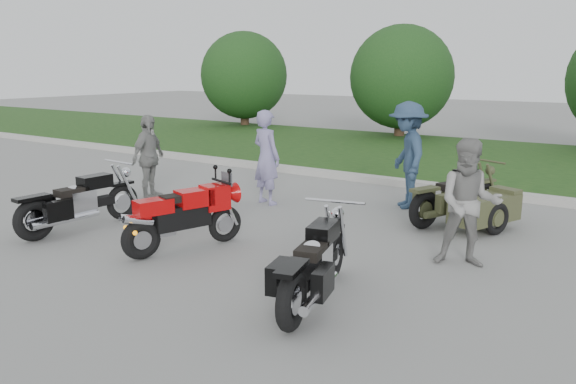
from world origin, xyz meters
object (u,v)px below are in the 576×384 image
Objects in this scene: person_denim at (407,155)px; cruiser_sidecar at (471,204)px; cruiser_right at (314,268)px; person_stripe at (266,157)px; person_grey at (469,203)px; person_back at (149,158)px; cruiser_left at (76,204)px; sportbike_red at (182,215)px.

cruiser_sidecar is at bearing 27.60° from person_denim.
person_stripe is (-3.16, 3.48, 0.47)m from cruiser_right.
person_back is (-6.27, 0.33, -0.01)m from person_grey.
cruiser_right is 2.42m from person_grey.
cruiser_right is at bearing -0.10° from cruiser_left.
sportbike_red is 1.09× the size of person_back.
sportbike_red is 2.10m from cruiser_left.
person_back is (-5.80, -1.48, 0.44)m from cruiser_sidecar.
cruiser_left is 1.32× the size of person_back.
person_stripe is (-3.70, -0.49, 0.50)m from cruiser_sidecar.
person_grey is (3.50, 1.62, 0.32)m from sportbike_red.
person_stripe is at bearing -150.53° from cruiser_sidecar.
cruiser_right is 1.04× the size of cruiser_sidecar.
sportbike_red is 3.41m from person_back.
person_back is (-2.78, 1.95, 0.31)m from sportbike_red.
person_grey reaches higher than cruiser_right.
cruiser_left is at bearing -177.05° from person_back.
person_denim is at bearing 86.92° from cruiser_right.
cruiser_sidecar is 1.67m from person_denim.
sportbike_red is at bearing -139.77° from person_back.
person_stripe is at bearing 121.85° from sportbike_red.
person_denim is (-0.86, 4.67, 0.55)m from cruiser_right.
cruiser_left is at bearing 179.03° from person_grey.
sportbike_red reaches higher than cruiser_left.
cruiser_right is at bearing 146.42° from person_stripe.
person_denim reaches higher than cruiser_right.
cruiser_sidecar is (5.11, 3.65, -0.04)m from cruiser_left.
sportbike_red is 0.86× the size of cruiser_right.
sportbike_red is 0.89× the size of cruiser_sidecar.
person_grey is at bearing 51.43° from cruiser_right.
cruiser_left is 1.08× the size of cruiser_sidecar.
sportbike_red is 1.08× the size of person_grey.
person_stripe reaches higher than sportbike_red.
person_grey reaches higher than cruiser_sidecar.
person_stripe is at bearing -98.18° from person_denim.
person_denim reaches higher than sportbike_red.
cruiser_left is at bearing -76.21° from person_denim.
sportbike_red is 3.87m from person_grey.
sportbike_red is 2.54m from cruiser_right.
cruiser_left is 4.59m from cruiser_right.
cruiser_sidecar is 3.76m from person_stripe.
person_denim reaches higher than cruiser_left.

